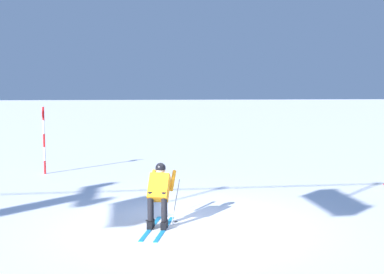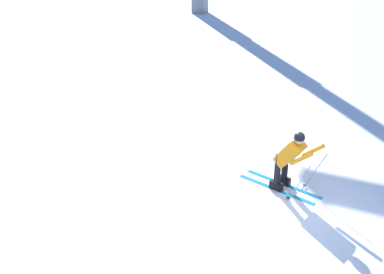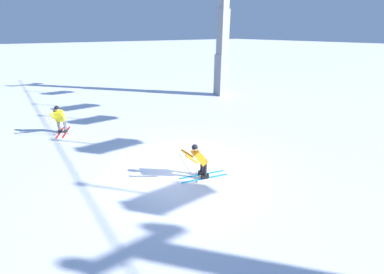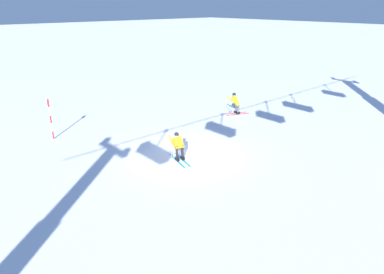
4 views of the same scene
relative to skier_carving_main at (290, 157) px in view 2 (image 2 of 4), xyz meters
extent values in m
plane|color=white|center=(-0.70, -0.19, -0.76)|extent=(260.00, 260.00, 0.00)
cube|color=#198CCC|center=(0.19, 0.13, -0.75)|extent=(0.57, 1.74, 0.01)
cube|color=black|center=(0.19, 0.13, -0.67)|extent=(0.18, 0.30, 0.16)
cylinder|color=black|center=(0.19, 0.13, -0.28)|extent=(0.13, 0.13, 0.62)
cube|color=#198CCC|center=(-0.09, 0.21, -0.75)|extent=(0.57, 1.74, 0.01)
cube|color=black|center=(-0.09, 0.21, -0.67)|extent=(0.18, 0.30, 0.16)
cylinder|color=black|center=(-0.09, 0.21, -0.28)|extent=(0.13, 0.13, 0.62)
cube|color=orange|center=(0.00, 0.00, 0.09)|extent=(0.55, 0.64, 0.61)
sphere|color=beige|center=(-0.04, -0.16, 0.44)|extent=(0.21, 0.21, 0.21)
sphere|color=black|center=(-0.04, -0.16, 0.47)|extent=(0.22, 0.22, 0.22)
cylinder|color=orange|center=(0.12, -0.42, 0.17)|extent=(0.21, 0.47, 0.41)
cylinder|color=gray|center=(0.16, -0.45, -0.37)|extent=(0.03, 0.50, 1.04)
cylinder|color=black|center=(0.25, -0.30, -0.71)|extent=(0.07, 0.07, 0.01)
cylinder|color=orange|center=(-0.32, -0.29, 0.17)|extent=(0.21, 0.47, 0.41)
cylinder|color=gray|center=(-0.37, -0.30, -0.37)|extent=(0.27, 0.44, 1.04)
cylinder|color=black|center=(-0.37, -0.12, -0.71)|extent=(0.07, 0.07, 0.01)
camera|label=1|loc=(0.59, 9.72, 2.13)|focal=43.67mm
camera|label=2|loc=(-8.98, -2.09, 4.57)|focal=47.39mm
camera|label=3|loc=(6.56, -5.01, 4.20)|focal=24.39mm
camera|label=4|loc=(9.86, 12.10, 6.42)|focal=32.49mm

